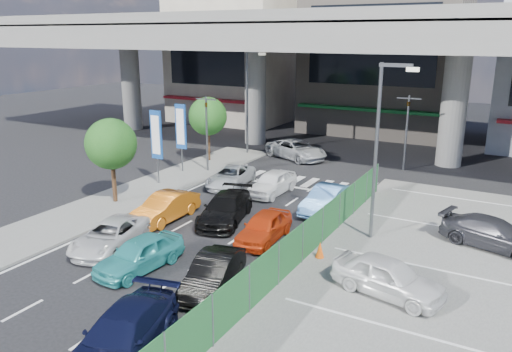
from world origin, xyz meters
The scene contains 29 objects.
ground centered at (0.00, 0.00, 0.00)m, with size 120.00×120.00×0.00m, color black.
parking_lot centered at (11.00, 2.00, 0.03)m, with size 12.00×28.00×0.06m, color #5C5C5A.
sidewalk_left centered at (-7.00, 4.00, 0.06)m, with size 4.00×30.00×0.12m, color #5C5C5A.
fence_run centered at (5.30, 1.00, 0.90)m, with size 0.16×22.00×1.80m, color #1D5628, non-canonical shape.
expressway centered at (0.00, 22.00, 8.76)m, with size 64.00×14.00×10.75m.
building_west centered at (-16.00, 31.97, 6.49)m, with size 12.00×10.90×13.00m.
building_center centered at (0.00, 32.97, 7.49)m, with size 14.00×10.90×15.00m.
traffic_light_left centered at (-6.20, 12.00, 3.94)m, with size 1.60×1.24×5.20m.
traffic_light_right centered at (5.50, 19.00, 3.94)m, with size 1.60×1.24×5.20m.
street_lamp_right centered at (7.17, 6.00, 4.77)m, with size 1.65×0.22×8.00m.
street_lamp_left centered at (-6.33, 18.00, 4.77)m, with size 1.65×0.22×8.00m.
signboard_near centered at (-7.20, 7.99, 3.06)m, with size 0.80×0.14×4.70m.
signboard_far centered at (-7.60, 10.99, 3.06)m, with size 0.80×0.14×4.70m.
tree_near centered at (-7.00, 4.00, 3.39)m, with size 2.80×2.80×4.80m.
tree_far centered at (-7.80, 14.50, 3.39)m, with size 2.80×2.80×4.80m.
minivan_navy_back centered at (3.21, -6.19, 0.69)m, with size 1.93×4.76×1.38m, color black.
sedan_white_mid_left centered at (-2.71, -0.69, 0.61)m, with size 2.04×4.42×1.23m, color silver.
taxi_teal_mid centered at (-0.18, -1.64, 0.68)m, with size 1.60×3.99×1.36m, color teal.
hatch_black_mid_right centered at (3.30, -1.58, 0.65)m, with size 1.37×3.94×1.30m, color black.
taxi_orange_left centered at (-2.82, 3.25, 0.69)m, with size 1.46×4.19×1.38m, color #CB6614.
sedan_black_mid centered at (-0.06, 4.58, 0.69)m, with size 1.93×4.76×1.38m, color black.
taxi_orange_right centered at (2.79, 3.38, 0.66)m, with size 1.56×3.89×1.32m, color red.
wagon_silver_front_left centered at (-3.05, 9.92, 0.61)m, with size 2.04×4.41×1.23m, color #B4B9BC.
sedan_white_front_mid centered at (-0.07, 9.78, 0.69)m, with size 1.63×4.05×1.38m, color white.
kei_truck_front_right centered at (3.89, 8.43, 0.69)m, with size 1.46×4.19×1.38m, color #548DD1.
crossing_wagon_silver centered at (-2.47, 18.46, 0.71)m, with size 2.37×5.14×1.43m, color #A1A4A8.
parked_sedan_white centered at (9.07, 1.07, 0.76)m, with size 1.65×4.10×1.40m, color silver.
parked_sedan_dgrey centered at (12.04, 7.46, 0.71)m, with size 1.83×4.50×1.31m, color #333339.
traffic_cone centered at (5.77, 2.80, 0.42)m, with size 0.37×0.37×0.71m, color #FF580E.
Camera 1 is at (12.77, -15.42, 9.12)m, focal length 35.00 mm.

